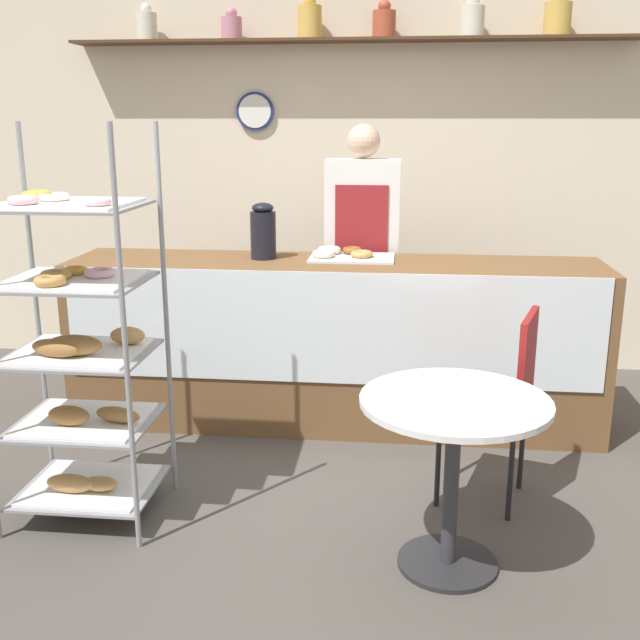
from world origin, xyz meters
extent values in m
plane|color=#4C4742|center=(0.00, 0.00, 0.00)|extent=(14.00, 14.00, 0.00)
cube|color=beige|center=(0.00, 2.31, 1.35)|extent=(10.00, 0.06, 2.70)
cube|color=#4C331E|center=(0.00, 2.16, 2.21)|extent=(3.68, 0.24, 0.02)
cylinder|color=silver|center=(-1.34, 2.16, 2.31)|extent=(0.13, 0.13, 0.18)
sphere|color=silver|center=(-1.34, 2.16, 2.42)|extent=(0.07, 0.07, 0.07)
cylinder|color=#CC7F99|center=(-0.77, 2.16, 2.29)|extent=(0.14, 0.14, 0.14)
sphere|color=#CC7F99|center=(-0.77, 2.16, 2.39)|extent=(0.08, 0.08, 0.08)
cylinder|color=gold|center=(-0.26, 2.16, 2.32)|extent=(0.15, 0.15, 0.20)
sphere|color=gold|center=(-0.26, 2.16, 2.45)|extent=(0.08, 0.08, 0.08)
cylinder|color=#B24C33|center=(0.22, 2.16, 2.30)|extent=(0.15, 0.15, 0.17)
sphere|color=#B24C33|center=(0.22, 2.16, 2.41)|extent=(0.08, 0.08, 0.08)
cylinder|color=silver|center=(0.78, 2.16, 2.31)|extent=(0.16, 0.16, 0.19)
sphere|color=silver|center=(0.78, 2.16, 2.43)|extent=(0.09, 0.09, 0.09)
cylinder|color=gold|center=(1.30, 2.16, 2.32)|extent=(0.17, 0.17, 0.20)
cylinder|color=navy|center=(-0.65, 2.26, 1.77)|extent=(0.26, 0.03, 0.26)
cylinder|color=white|center=(-0.65, 2.24, 1.77)|extent=(0.22, 0.00, 0.22)
cube|color=brown|center=(0.00, 1.14, 0.47)|extent=(2.99, 0.61, 0.95)
cube|color=silver|center=(0.00, 0.83, 0.65)|extent=(2.87, 0.01, 0.61)
cylinder|color=gray|center=(-0.68, -0.31, 0.85)|extent=(0.02, 0.02, 1.71)
cylinder|color=gray|center=(-1.29, 0.21, 0.85)|extent=(0.02, 0.02, 1.71)
cylinder|color=gray|center=(-0.68, 0.21, 0.85)|extent=(0.02, 0.02, 1.71)
cube|color=gray|center=(-0.98, -0.05, 0.12)|extent=(0.59, 0.49, 0.01)
cube|color=white|center=(-0.98, -0.05, 0.13)|extent=(0.52, 0.44, 0.01)
ellipsoid|color=tan|center=(-0.92, -0.10, 0.17)|extent=(0.16, 0.10, 0.06)
ellipsoid|color=tan|center=(-1.04, -0.13, 0.18)|extent=(0.22, 0.09, 0.08)
cube|color=gray|center=(-0.98, -0.05, 0.43)|extent=(0.59, 0.49, 0.01)
cube|color=white|center=(-0.98, -0.05, 0.45)|extent=(0.52, 0.44, 0.01)
ellipsoid|color=olive|center=(-1.02, -0.13, 0.50)|extent=(0.19, 0.09, 0.09)
ellipsoid|color=olive|center=(-0.83, -0.07, 0.48)|extent=(0.23, 0.12, 0.07)
cube|color=gray|center=(-0.98, -0.05, 0.75)|extent=(0.59, 0.49, 0.01)
cube|color=white|center=(-0.98, -0.05, 0.76)|extent=(0.52, 0.44, 0.01)
ellipsoid|color=olive|center=(-1.04, -0.15, 0.80)|extent=(0.23, 0.12, 0.08)
ellipsoid|color=olive|center=(-0.97, -0.13, 0.81)|extent=(0.24, 0.12, 0.09)
ellipsoid|color=tan|center=(-0.81, 0.06, 0.80)|extent=(0.15, 0.10, 0.08)
cube|color=gray|center=(-0.98, -0.05, 1.06)|extent=(0.59, 0.49, 0.01)
cube|color=white|center=(-0.98, -0.05, 1.07)|extent=(0.52, 0.44, 0.01)
torus|color=gold|center=(-1.01, 0.03, 1.09)|extent=(0.11, 0.11, 0.03)
torus|color=tan|center=(-1.04, -0.08, 1.10)|extent=(0.13, 0.13, 0.04)
torus|color=tan|center=(-1.01, -0.20, 1.10)|extent=(0.12, 0.12, 0.04)
torus|color=#EAB2C1|center=(-0.88, -0.01, 1.10)|extent=(0.13, 0.13, 0.03)
cube|color=gray|center=(-0.98, -0.05, 1.37)|extent=(0.59, 0.49, 0.01)
cube|color=white|center=(-0.98, -0.05, 1.39)|extent=(0.52, 0.44, 0.01)
torus|color=silver|center=(-1.05, -0.01, 1.41)|extent=(0.13, 0.13, 0.03)
torus|color=#EAB2C1|center=(-0.80, -0.17, 1.41)|extent=(0.11, 0.11, 0.03)
torus|color=gold|center=(-1.13, 0.01, 1.41)|extent=(0.12, 0.12, 0.04)
torus|color=#EAB2C1|center=(-1.11, -0.16, 1.41)|extent=(0.12, 0.12, 0.03)
cube|color=#282833|center=(0.13, 1.59, 0.47)|extent=(0.27, 0.19, 0.93)
cube|color=silver|center=(0.13, 1.59, 1.21)|extent=(0.45, 0.22, 0.56)
cube|color=maroon|center=(0.13, 1.48, 1.11)|extent=(0.31, 0.01, 0.47)
sphere|color=beige|center=(0.13, 1.59, 1.59)|extent=(0.20, 0.20, 0.20)
cylinder|color=#262628|center=(0.59, -0.30, 0.01)|extent=(0.40, 0.40, 0.02)
cylinder|color=#333338|center=(0.59, -0.30, 0.35)|extent=(0.06, 0.06, 0.66)
cylinder|color=white|center=(0.59, -0.30, 0.69)|extent=(0.72, 0.72, 0.02)
cylinder|color=black|center=(0.66, 0.48, 0.24)|extent=(0.02, 0.02, 0.48)
cylinder|color=black|center=(0.56, 0.17, 0.24)|extent=(0.02, 0.02, 0.48)
cylinder|color=black|center=(0.97, 0.39, 0.24)|extent=(0.02, 0.02, 0.48)
cylinder|color=black|center=(0.87, 0.08, 0.24)|extent=(0.02, 0.02, 0.48)
cube|color=maroon|center=(0.76, 0.28, 0.49)|extent=(0.47, 0.47, 0.03)
cube|color=maroon|center=(0.93, 0.23, 0.70)|extent=(0.13, 0.35, 0.40)
cylinder|color=black|center=(-0.41, 1.18, 1.08)|extent=(0.14, 0.14, 0.27)
ellipsoid|color=black|center=(-0.41, 1.18, 1.24)|extent=(0.12, 0.12, 0.06)
cube|color=silver|center=(0.09, 1.23, 0.96)|extent=(0.48, 0.33, 0.01)
torus|color=silver|center=(-0.05, 1.32, 0.98)|extent=(0.14, 0.14, 0.04)
torus|color=tan|center=(0.15, 1.22, 0.98)|extent=(0.13, 0.13, 0.04)
torus|color=brown|center=(0.09, 1.33, 0.98)|extent=(0.11, 0.11, 0.04)
torus|color=silver|center=(-0.07, 1.20, 0.98)|extent=(0.13, 0.13, 0.04)
camera|label=1|loc=(0.36, -2.96, 1.71)|focal=42.00mm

